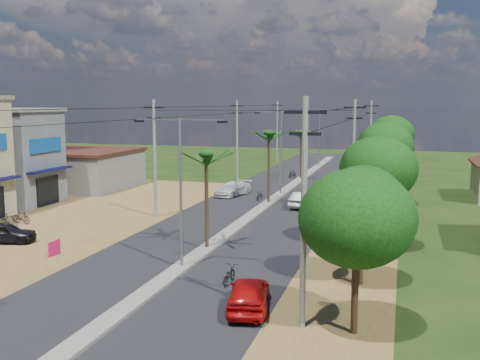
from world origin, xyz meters
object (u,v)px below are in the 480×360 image
Objects in this scene: car_parked_dark at (5,233)px; moto_rider_east at (229,276)px; car_silver_mid at (303,200)px; car_white_far at (233,189)px; car_red_near at (249,294)px; roadside_sign at (54,248)px.

moto_rider_east is at bearing -120.64° from car_parked_dark.
moto_rider_east is (15.89, -3.74, -0.21)m from car_parked_dark.
car_silver_mid is 0.90× the size of car_white_far.
car_silver_mid is (-1.79, 23.92, -0.04)m from car_red_near.
car_parked_dark is (-8.46, -21.24, -0.01)m from car_white_far.
moto_rider_east is at bearing 96.65° from car_silver_mid.
car_white_far is at bearing -82.90° from car_red_near.
roadside_sign is at bearing -32.64° from car_red_near.
car_white_far is 1.20× the size of car_parked_dark.
car_silver_mid is at bearing 59.98° from roadside_sign.
car_parked_dark is (-15.93, -17.12, -0.03)m from car_silver_mid.
moto_rider_east is 1.54× the size of roadside_sign.
car_white_far is at bearing -22.12° from car_silver_mid.
car_silver_mid is at bearing -60.34° from car_parked_dark.
car_white_far is 22.87m from car_parked_dark.
car_silver_mid is 8.53m from car_white_far.
car_parked_dark is 3.49× the size of roadside_sign.
car_white_far is 2.72× the size of moto_rider_east.
car_silver_mid reaches higher than car_white_far.
roadside_sign is (-3.74, -22.93, -0.21)m from car_white_far.
car_silver_mid is at bearing -96.89° from car_red_near.
car_parked_dark is at bearing 53.83° from car_silver_mid.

